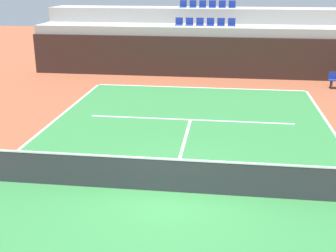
% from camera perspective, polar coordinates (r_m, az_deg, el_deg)
% --- Properties ---
extents(ground_plane, '(80.00, 80.00, 0.00)m').
position_cam_1_polar(ground_plane, '(12.08, 0.33, -8.50)').
color(ground_plane, brown).
extents(court_surface, '(11.00, 24.00, 0.01)m').
position_cam_1_polar(court_surface, '(12.07, 0.33, -8.48)').
color(court_surface, '#2D7238').
rests_on(court_surface, ground_plane).
extents(baseline_far, '(11.00, 0.10, 0.00)m').
position_cam_1_polar(baseline_far, '(23.31, 4.07, 4.96)').
color(baseline_far, white).
rests_on(baseline_far, court_surface).
extents(service_line_far, '(8.26, 0.10, 0.00)m').
position_cam_1_polar(service_line_far, '(17.98, 2.92, 0.81)').
color(service_line_far, white).
rests_on(service_line_far, court_surface).
extents(centre_service_line, '(0.10, 6.40, 0.00)m').
position_cam_1_polar(centre_service_line, '(14.97, 1.88, -2.91)').
color(centre_service_line, white).
rests_on(centre_service_line, court_surface).
extents(back_wall, '(20.14, 0.30, 2.31)m').
position_cam_1_polar(back_wall, '(25.72, 4.52, 8.84)').
color(back_wall, black).
rests_on(back_wall, ground_plane).
extents(stands_tier_lower, '(20.14, 2.40, 2.79)m').
position_cam_1_polar(stands_tier_lower, '(27.02, 4.70, 9.83)').
color(stands_tier_lower, '#9E9E99').
rests_on(stands_tier_lower, ground_plane).
extents(stands_tier_upper, '(20.14, 2.40, 3.67)m').
position_cam_1_polar(stands_tier_upper, '(29.33, 4.99, 11.38)').
color(stands_tier_upper, '#9E9E99').
rests_on(stands_tier_upper, ground_plane).
extents(seating_row_lower, '(3.55, 0.44, 0.44)m').
position_cam_1_polar(seating_row_lower, '(26.92, 4.80, 13.06)').
color(seating_row_lower, navy).
rests_on(seating_row_lower, stands_tier_lower).
extents(seating_row_upper, '(3.55, 0.44, 0.44)m').
position_cam_1_polar(seating_row_upper, '(29.24, 5.11, 15.22)').
color(seating_row_upper, navy).
rests_on(seating_row_upper, stands_tier_upper).
extents(tennis_net, '(11.08, 0.08, 1.07)m').
position_cam_1_polar(tennis_net, '(11.85, 0.33, -6.31)').
color(tennis_net, black).
rests_on(tennis_net, court_surface).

